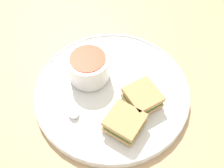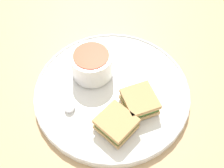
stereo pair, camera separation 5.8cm
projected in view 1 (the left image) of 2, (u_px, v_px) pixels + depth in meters
ground_plane at (112, 93)px, 0.61m from camera, size 2.40×2.40×0.00m
plate at (112, 91)px, 0.60m from camera, size 0.35×0.35×0.02m
soup_bowl at (89, 67)px, 0.59m from camera, size 0.09×0.09×0.06m
spoon at (73, 108)px, 0.56m from camera, size 0.05×0.12×0.01m
sandwich_half_near at (125, 122)px, 0.53m from camera, size 0.09×0.09×0.03m
sandwich_half_far at (143, 97)px, 0.56m from camera, size 0.09×0.09×0.03m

